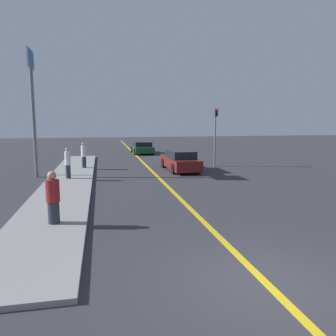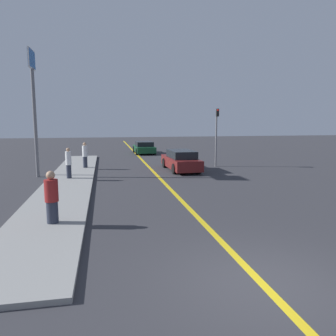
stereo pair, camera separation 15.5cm
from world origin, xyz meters
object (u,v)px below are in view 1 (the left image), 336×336
object	(u,v)px
pedestrian_near_curb	(53,198)
pedestrian_mid_group	(68,163)
car_near_right_lane	(180,161)
car_ahead_center	(142,148)
roadside_sign	(32,87)
pedestrian_far_standing	(84,155)
traffic_light	(215,132)

from	to	relation	value
pedestrian_near_curb	pedestrian_mid_group	world-z (taller)	pedestrian_mid_group
pedestrian_near_curb	pedestrian_mid_group	xyz separation A→B (m)	(-0.31, 8.33, 0.04)
pedestrian_near_curb	pedestrian_mid_group	size ratio (longest dim) A/B	0.97
car_near_right_lane	car_ahead_center	bearing A→B (deg)	93.53
car_ahead_center	roadside_sign	xyz separation A→B (m)	(-7.92, -12.64, 4.63)
pedestrian_mid_group	roadside_sign	bearing A→B (deg)	141.79
pedestrian_near_curb	pedestrian_far_standing	distance (m)	12.44
car_ahead_center	roadside_sign	world-z (taller)	roadside_sign
traffic_light	roadside_sign	world-z (taller)	roadside_sign
pedestrian_mid_group	traffic_light	bearing A→B (deg)	20.35
pedestrian_mid_group	traffic_light	size ratio (longest dim) A/B	0.41
pedestrian_mid_group	roadside_sign	distance (m)	4.91
traffic_light	roadside_sign	distance (m)	12.41
car_ahead_center	pedestrian_mid_group	distance (m)	15.38
traffic_light	roadside_sign	size ratio (longest dim) A/B	0.57
pedestrian_mid_group	pedestrian_far_standing	bearing A→B (deg)	80.65
pedestrian_mid_group	roadside_sign	xyz separation A→B (m)	(-1.94, 1.53, 4.24)
car_near_right_lane	car_ahead_center	size ratio (longest dim) A/B	1.11
pedestrian_near_curb	traffic_light	world-z (taller)	traffic_light
pedestrian_near_curb	pedestrian_far_standing	xyz separation A→B (m)	(0.36, 12.44, 0.05)
pedestrian_near_curb	pedestrian_far_standing	bearing A→B (deg)	88.33
pedestrian_far_standing	traffic_light	world-z (taller)	traffic_light
pedestrian_mid_group	traffic_light	xyz separation A→B (m)	(9.98, 3.70, 1.56)
pedestrian_near_curb	pedestrian_mid_group	distance (m)	8.34
roadside_sign	car_near_right_lane	bearing A→B (deg)	5.86
pedestrian_far_standing	roadside_sign	world-z (taller)	roadside_sign
car_near_right_lane	pedestrian_mid_group	xyz separation A→B (m)	(-7.06, -2.45, 0.33)
pedestrian_near_curb	pedestrian_far_standing	size ratio (longest dim) A/B	0.96
pedestrian_far_standing	traffic_light	bearing A→B (deg)	-2.49
pedestrian_near_curb	roadside_sign	distance (m)	10.98
traffic_light	pedestrian_far_standing	bearing A→B (deg)	177.51
car_ahead_center	car_near_right_lane	bearing A→B (deg)	-85.44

